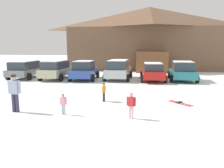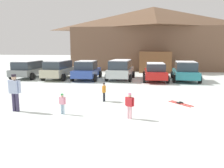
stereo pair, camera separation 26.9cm
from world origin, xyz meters
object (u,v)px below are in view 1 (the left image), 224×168
object	(u,v)px
skier_child_in_orange_jacket	(104,91)
skier_child_in_pink_snowsuit	(63,103)
skier_child_in_red_jacket	(131,104)
parked_teal_hatchback	(182,71)
pair_of_skis	(180,103)
ski_lodge	(149,38)
parked_silver_wagon	(118,69)
parked_red_sedan	(153,71)
skier_adult_in_blue_parka	(15,91)
parked_blue_hatchback	(84,70)
parked_grey_wagon	(25,69)
parked_beige_suv	(56,69)

from	to	relation	value
skier_child_in_orange_jacket	skier_child_in_pink_snowsuit	bearing A→B (deg)	-117.83
skier_child_in_red_jacket	skier_child_in_pink_snowsuit	bearing A→B (deg)	176.40
parked_teal_hatchback	skier_child_in_orange_jacket	bearing A→B (deg)	-123.61
pair_of_skis	ski_lodge	bearing A→B (deg)	92.37
parked_silver_wagon	skier_child_in_orange_jacket	bearing A→B (deg)	-89.79
parked_red_sedan	skier_adult_in_blue_parka	bearing A→B (deg)	-122.17
ski_lodge	parked_silver_wagon	distance (m)	12.99
parked_silver_wagon	skier_adult_in_blue_parka	size ratio (longest dim) A/B	2.60
skier_child_in_pink_snowsuit	skier_adult_in_blue_parka	bearing A→B (deg)	176.88
parked_blue_hatchback	parked_silver_wagon	xyz separation A→B (m)	(3.02, 0.45, 0.09)
parked_silver_wagon	parked_teal_hatchback	bearing A→B (deg)	0.75
parked_red_sedan	skier_child_in_orange_jacket	xyz separation A→B (m)	(-3.00, -8.05, -0.23)
skier_child_in_red_jacket	parked_silver_wagon	bearing A→B (deg)	98.12
parked_silver_wagon	skier_child_in_orange_jacket	xyz separation A→B (m)	(0.03, -8.31, -0.38)
parked_grey_wagon	skier_child_in_red_jacket	size ratio (longest dim) A/B	3.96
skier_child_in_orange_jacket	pair_of_skis	distance (m)	3.97
skier_child_in_red_jacket	skier_child_in_orange_jacket	size ratio (longest dim) A/B	1.06
parked_beige_suv	skier_adult_in_blue_parka	size ratio (longest dim) A/B	2.57
skier_child_in_red_jacket	pair_of_skis	bearing A→B (deg)	49.01
skier_child_in_orange_jacket	skier_adult_in_blue_parka	distance (m)	4.31
ski_lodge	parked_grey_wagon	distance (m)	17.52
skier_adult_in_blue_parka	pair_of_skis	distance (m)	7.95
parked_grey_wagon	parked_beige_suv	size ratio (longest dim) A/B	0.97
parked_blue_hatchback	skier_child_in_red_jacket	xyz separation A→B (m)	(4.59, -10.56, -0.26)
parked_blue_hatchback	skier_adult_in_blue_parka	distance (m)	10.27
parked_red_sedan	skier_child_in_pink_snowsuit	distance (m)	11.43
parked_grey_wagon	ski_lodge	bearing A→B (deg)	46.25
skier_child_in_red_jacket	parked_grey_wagon	bearing A→B (deg)	133.88
parked_grey_wagon	skier_child_in_pink_snowsuit	xyz separation A→B (m)	(7.47, -10.57, -0.38)
parked_blue_hatchback	parked_teal_hatchback	size ratio (longest dim) A/B	0.93
parked_teal_hatchback	ski_lodge	bearing A→B (deg)	101.58
parked_beige_suv	pair_of_skis	xyz separation A→B (m)	(9.63, -7.78, -0.89)
parked_grey_wagon	parked_blue_hatchback	xyz separation A→B (m)	(5.75, -0.19, -0.03)
ski_lodge	skier_child_in_red_jacket	world-z (taller)	ski_lodge
ski_lodge	skier_child_in_orange_jacket	size ratio (longest dim) A/B	21.80
parked_grey_wagon	parked_silver_wagon	xyz separation A→B (m)	(8.77, 0.26, 0.06)
parked_teal_hatchback	pair_of_skis	bearing A→B (deg)	-101.11
parked_beige_suv	skier_adult_in_blue_parka	xyz separation A→B (m)	(2.12, -10.24, 0.03)
parked_silver_wagon	skier_child_in_red_jacket	size ratio (longest dim) A/B	4.15
skier_child_in_pink_snowsuit	skier_child_in_red_jacket	world-z (taller)	skier_child_in_red_jacket
parked_red_sedan	pair_of_skis	xyz separation A→B (m)	(0.93, -7.99, -0.77)
parked_grey_wagon	skier_child_in_pink_snowsuit	size ratio (longest dim) A/B	4.65
parked_grey_wagon	parked_red_sedan	size ratio (longest dim) A/B	0.90
parked_grey_wagon	parked_red_sedan	distance (m)	11.80
parked_beige_suv	ski_lodge	bearing A→B (deg)	55.18
pair_of_skis	parked_grey_wagon	bearing A→B (deg)	147.88
parked_silver_wagon	parked_grey_wagon	bearing A→B (deg)	-178.33
parked_beige_suv	pair_of_skis	world-z (taller)	parked_beige_suv
parked_blue_hatchback	skier_child_in_orange_jacket	bearing A→B (deg)	-68.78
ski_lodge	parked_grey_wagon	bearing A→B (deg)	-133.75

